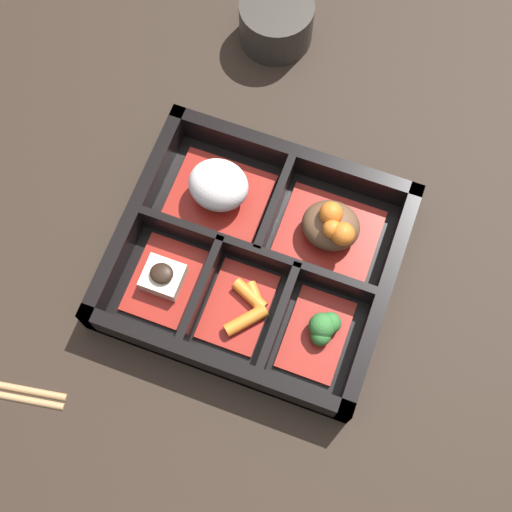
% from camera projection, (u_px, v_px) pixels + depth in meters
% --- Properties ---
extents(ground_plane, '(3.00, 3.00, 0.00)m').
position_uv_depth(ground_plane, '(256.00, 264.00, 0.73)').
color(ground_plane, black).
extents(bento_base, '(0.27, 0.24, 0.01)m').
position_uv_depth(bento_base, '(256.00, 263.00, 0.72)').
color(bento_base, black).
rests_on(bento_base, ground_plane).
extents(bento_rim, '(0.27, 0.24, 0.05)m').
position_uv_depth(bento_rim, '(255.00, 259.00, 0.71)').
color(bento_rim, black).
rests_on(bento_rim, ground_plane).
extents(bowl_rice, '(0.10, 0.08, 0.05)m').
position_uv_depth(bowl_rice, '(219.00, 188.00, 0.72)').
color(bowl_rice, maroon).
rests_on(bowl_rice, bento_base).
extents(bowl_stew, '(0.10, 0.08, 0.06)m').
position_uv_depth(bowl_stew, '(331.00, 227.00, 0.71)').
color(bowl_stew, maroon).
rests_on(bowl_stew, bento_base).
extents(bowl_tofu, '(0.06, 0.09, 0.03)m').
position_uv_depth(bowl_tofu, '(164.00, 279.00, 0.70)').
color(bowl_tofu, maroon).
rests_on(bowl_tofu, bento_base).
extents(bowl_carrots, '(0.06, 0.09, 0.02)m').
position_uv_depth(bowl_carrots, '(244.00, 307.00, 0.70)').
color(bowl_carrots, maroon).
rests_on(bowl_carrots, bento_base).
extents(bowl_greens, '(0.06, 0.09, 0.03)m').
position_uv_depth(bowl_greens, '(321.00, 330.00, 0.69)').
color(bowl_greens, maroon).
rests_on(bowl_greens, bento_base).
extents(tea_cup, '(0.08, 0.08, 0.05)m').
position_uv_depth(tea_cup, '(276.00, 21.00, 0.80)').
color(tea_cup, '#2D2823').
rests_on(tea_cup, ground_plane).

